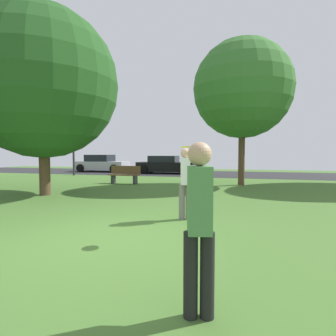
% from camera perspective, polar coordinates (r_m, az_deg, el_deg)
% --- Properties ---
extents(ground_plane, '(44.00, 44.00, 0.00)m').
position_cam_1_polar(ground_plane, '(5.48, -12.16, -13.78)').
color(ground_plane, '#47702D').
extents(road_strip, '(44.00, 6.40, 0.01)m').
position_cam_1_polar(road_strip, '(20.86, 8.35, -1.17)').
color(road_strip, '#28282B').
rests_on(road_strip, ground_plane).
extents(maple_tree_near, '(4.70, 4.70, 6.97)m').
position_cam_1_polar(maple_tree_near, '(14.27, 15.01, 15.34)').
color(maple_tree_near, brown).
rests_on(maple_tree_near, ground_plane).
extents(maple_tree_far, '(5.49, 5.49, 6.87)m').
position_cam_1_polar(maple_tree_far, '(11.61, -24.31, 15.50)').
color(maple_tree_far, brown).
rests_on(maple_tree_far, ground_plane).
extents(person_thrower, '(0.30, 0.36, 1.69)m').
position_cam_1_polar(person_thrower, '(6.61, 3.56, -2.50)').
color(person_thrower, slate).
rests_on(person_thrower, ground_plane).
extents(person_catcher, '(0.30, 0.36, 1.70)m').
position_cam_1_polar(person_catcher, '(2.71, 6.41, -10.87)').
color(person_catcher, black).
rests_on(person_catcher, ground_plane).
extents(frisbee_disc, '(0.36, 0.36, 0.04)m').
position_cam_1_polar(frisbee_disc, '(5.15, 4.12, 4.35)').
color(frisbee_disc, yellow).
extents(parked_car_silver, '(4.24, 2.05, 1.39)m').
position_cam_1_polar(parked_car_silver, '(23.66, -13.40, 0.83)').
color(parked_car_silver, '#B7B7BC').
rests_on(parked_car_silver, ground_plane).
extents(parked_car_black, '(4.34, 2.03, 1.33)m').
position_cam_1_polar(parked_car_black, '(21.15, -0.42, 0.59)').
color(parked_car_black, black).
rests_on(parked_car_black, ground_plane).
extents(park_bench, '(1.60, 0.45, 0.90)m').
position_cam_1_polar(park_bench, '(14.37, -8.86, -1.32)').
color(park_bench, brown).
rests_on(park_bench, ground_plane).
extents(street_lamp_post, '(0.14, 0.14, 4.50)m').
position_cam_1_polar(street_lamp_post, '(20.29, -18.81, 4.92)').
color(street_lamp_post, '#2D2D33').
rests_on(street_lamp_post, ground_plane).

